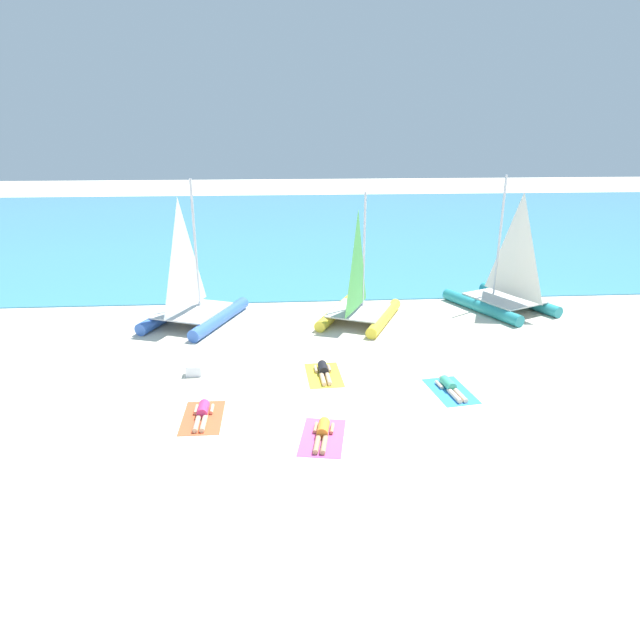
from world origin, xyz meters
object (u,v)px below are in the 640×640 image
(towel_center_right, at_px, (324,375))
(sunbather_center_right, at_px, (324,371))
(sailboat_yellow, at_px, (359,303))
(towel_center_left, at_px, (322,437))
(sailboat_blue, at_px, (193,302))
(towel_leftmost, at_px, (203,418))
(sailboat_teal, at_px, (504,291))
(sunbather_rightmost, at_px, (450,386))
(sunbather_center_left, at_px, (323,432))
(cooler_box, at_px, (194,370))
(towel_rightmost, at_px, (451,391))
(sunbather_leftmost, at_px, (203,412))

(towel_center_right, distance_m, sunbather_center_right, 0.14)
(sailboat_yellow, relative_size, towel_center_left, 2.73)
(sailboat_blue, bearing_deg, sunbather_center_right, -25.69)
(towel_leftmost, bearing_deg, towel_center_left, -21.32)
(sailboat_teal, bearing_deg, towel_center_right, -168.23)
(sunbather_rightmost, bearing_deg, sailboat_teal, 50.34)
(sunbather_center_left, bearing_deg, cooler_box, 144.25)
(towel_center_left, xyz_separation_m, sunbather_rightmost, (4.09, 2.42, 0.13))
(towel_center_right, distance_m, sunbather_rightmost, 3.99)
(sailboat_teal, height_order, sailboat_yellow, sailboat_teal)
(towel_center_left, distance_m, sunbather_center_left, 0.14)
(towel_rightmost, bearing_deg, sailboat_blue, 141.60)
(towel_leftmost, relative_size, towel_center_left, 1.00)
(sailboat_yellow, distance_m, towel_leftmost, 9.41)
(towel_center_right, distance_m, cooler_box, 4.20)
(sunbather_center_right, bearing_deg, sunbather_center_left, -97.47)
(towel_center_right, bearing_deg, towel_rightmost, -20.59)
(sailboat_yellow, xyz_separation_m, sunbather_center_right, (-1.86, -5.07, -0.64))
(sunbather_center_left, height_order, cooler_box, cooler_box)
(sailboat_yellow, distance_m, towel_center_left, 9.20)
(sailboat_blue, xyz_separation_m, sunbather_leftmost, (1.35, -7.91, -0.72))
(towel_center_left, xyz_separation_m, cooler_box, (-3.85, 4.09, 0.17))
(sailboat_blue, height_order, towel_center_left, sailboat_blue)
(sailboat_yellow, xyz_separation_m, sunbather_center_left, (-2.18, -8.84, -0.64))
(sailboat_blue, bearing_deg, cooler_box, -59.92)
(sunbather_leftmost, bearing_deg, towel_center_right, 34.56)
(sunbather_center_right, bearing_deg, towel_center_left, -97.57)
(sailboat_yellow, relative_size, towel_center_right, 2.73)
(towel_center_left, height_order, towel_center_right, same)
(towel_leftmost, distance_m, sunbather_center_right, 4.40)
(sunbather_leftmost, relative_size, sunbather_rightmost, 1.00)
(towel_rightmost, height_order, sunbather_rightmost, sunbather_rightmost)
(towel_center_right, relative_size, sunbather_rightmost, 1.21)
(sailboat_yellow, bearing_deg, towel_center_left, -79.05)
(towel_leftmost, distance_m, towel_rightmost, 7.42)
(towel_center_left, relative_size, sunbather_rightmost, 1.21)
(towel_center_right, bearing_deg, sunbather_center_left, -94.95)
(sailboat_blue, bearing_deg, towel_center_left, -41.60)
(sunbather_center_left, relative_size, sunbather_center_right, 1.00)
(towel_center_left, height_order, cooler_box, cooler_box)
(sailboat_yellow, distance_m, sunbather_rightmost, 6.79)
(sunbather_rightmost, distance_m, cooler_box, 8.11)
(sailboat_teal, distance_m, towel_center_right, 10.43)
(sailboat_blue, bearing_deg, sunbather_leftmost, -58.33)
(cooler_box, bearing_deg, sunbather_center_right, -3.40)
(sailboat_yellow, height_order, sailboat_blue, sailboat_blue)
(sunbather_leftmost, xyz_separation_m, towel_center_right, (3.57, 2.44, -0.13))
(sunbather_leftmost, bearing_deg, sailboat_blue, 99.87)
(sailboat_teal, bearing_deg, sunbather_leftmost, -168.92)
(sailboat_blue, distance_m, sunbather_center_right, 7.34)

